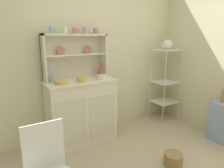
# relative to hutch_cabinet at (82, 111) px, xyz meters

# --- Properties ---
(wall_back) EXTENTS (3.84, 0.05, 2.50)m
(wall_back) POSITION_rel_hutch_cabinet_xyz_m (0.28, 0.26, 0.79)
(wall_back) COLOR beige
(wall_back) RESTS_ON ground
(hutch_cabinet) EXTENTS (0.96, 0.45, 0.90)m
(hutch_cabinet) POSITION_rel_hutch_cabinet_xyz_m (0.00, 0.00, 0.00)
(hutch_cabinet) COLOR silver
(hutch_cabinet) RESTS_ON ground
(hutch_shelf_unit) EXTENTS (0.89, 0.18, 0.61)m
(hutch_shelf_unit) POSITION_rel_hutch_cabinet_xyz_m (0.00, 0.16, 0.80)
(hutch_shelf_unit) COLOR beige
(hutch_shelf_unit) RESTS_ON hutch_cabinet
(bakers_rack) EXTENTS (0.42, 0.37, 1.27)m
(bakers_rack) POSITION_rel_hutch_cabinet_xyz_m (1.59, -0.04, 0.31)
(bakers_rack) COLOR silver
(bakers_rack) RESTS_ON ground
(wire_chair) EXTENTS (0.36, 0.36, 0.85)m
(wire_chair) POSITION_rel_hutch_cabinet_xyz_m (-0.74, -1.11, 0.06)
(wire_chair) COLOR white
(wire_chair) RESTS_ON ground
(floor_basket) EXTENTS (0.22, 0.22, 0.15)m
(floor_basket) POSITION_rel_hutch_cabinet_xyz_m (0.67, -1.09, -0.39)
(floor_basket) COLOR #93754C
(floor_basket) RESTS_ON ground
(cup_sky_0) EXTENTS (0.08, 0.07, 0.08)m
(cup_sky_0) POSITION_rel_hutch_cabinet_xyz_m (-0.31, 0.12, 1.09)
(cup_sky_0) COLOR #8EB2D1
(cup_sky_0) RESTS_ON hutch_shelf_unit
(cup_cream_1) EXTENTS (0.08, 0.07, 0.09)m
(cup_cream_1) POSITION_rel_hutch_cabinet_xyz_m (-0.14, 0.12, 1.09)
(cup_cream_1) COLOR silver
(cup_cream_1) RESTS_ON hutch_shelf_unit
(cup_rose_2) EXTENTS (0.09, 0.08, 0.08)m
(cup_rose_2) POSITION_rel_hutch_cabinet_xyz_m (0.00, 0.12, 1.09)
(cup_rose_2) COLOR #D17A84
(cup_rose_2) RESTS_ON hutch_shelf_unit
(cup_lilac_3) EXTENTS (0.09, 0.08, 0.09)m
(cup_lilac_3) POSITION_rel_hutch_cabinet_xyz_m (0.15, 0.12, 1.10)
(cup_lilac_3) COLOR #B79ECC
(cup_lilac_3) RESTS_ON hutch_shelf_unit
(cup_terracotta_4) EXTENTS (0.08, 0.06, 0.08)m
(cup_terracotta_4) POSITION_rel_hutch_cabinet_xyz_m (0.31, 0.12, 1.09)
(cup_terracotta_4) COLOR #C67556
(cup_terracotta_4) RESTS_ON hutch_shelf_unit
(bowl_mixing_large) EXTENTS (0.18, 0.18, 0.05)m
(bowl_mixing_large) POSITION_rel_hutch_cabinet_xyz_m (-0.28, -0.07, 0.46)
(bowl_mixing_large) COLOR #DBB760
(bowl_mixing_large) RESTS_ON hutch_cabinet
(bowl_floral_medium) EXTENTS (0.17, 0.17, 0.06)m
(bowl_floral_medium) POSITION_rel_hutch_cabinet_xyz_m (0.00, -0.07, 0.47)
(bowl_floral_medium) COLOR #DBB760
(bowl_floral_medium) RESTS_ON hutch_cabinet
(bowl_cream_small) EXTENTS (0.15, 0.15, 0.06)m
(bowl_cream_small) POSITION_rel_hutch_cabinet_xyz_m (0.28, -0.07, 0.47)
(bowl_cream_small) COLOR silver
(bowl_cream_small) RESTS_ON hutch_cabinet
(jam_bottle) EXTENTS (0.05, 0.05, 0.20)m
(jam_bottle) POSITION_rel_hutch_cabinet_xyz_m (0.35, 0.09, 0.52)
(jam_bottle) COLOR #B74C47
(jam_bottle) RESTS_ON hutch_cabinet
(utensil_jar) EXTENTS (0.08, 0.08, 0.24)m
(utensil_jar) POSITION_rel_hutch_cabinet_xyz_m (-0.35, 0.08, 0.50)
(utensil_jar) COLOR #B2B7C6
(utensil_jar) RESTS_ON hutch_cabinet
(porcelain_teapot) EXTENTS (0.26, 0.17, 0.19)m
(porcelain_teapot) POSITION_rel_hutch_cabinet_xyz_m (1.59, -0.04, 0.89)
(porcelain_teapot) COLOR white
(porcelain_teapot) RESTS_ON bakers_rack
(flower_vase) EXTENTS (0.07, 0.07, 0.34)m
(flower_vase) POSITION_rel_hutch_cabinet_xyz_m (1.72, -1.02, 0.23)
(flower_vase) COLOR #C67556
(flower_vase) RESTS_ON side_shelf_blue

